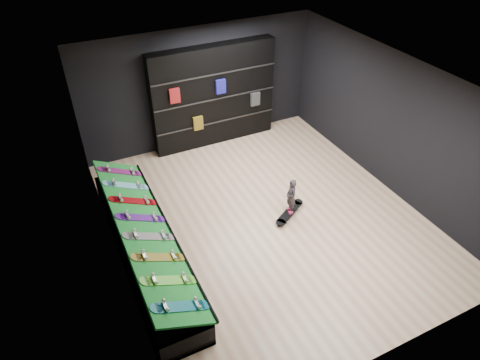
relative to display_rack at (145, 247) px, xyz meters
name	(u,v)px	position (x,y,z in m)	size (l,w,h in m)	color
floor	(266,217)	(2.55, 0.00, -0.25)	(6.00, 7.00, 0.01)	beige
ceiling	(272,83)	(2.55, 0.00, 2.75)	(6.00, 7.00, 0.01)	white
wall_back	(200,87)	(2.55, 3.50, 1.25)	(6.00, 0.02, 3.00)	black
wall_front	(400,292)	(2.55, -3.50, 1.25)	(6.00, 0.02, 3.00)	black
wall_left	(108,202)	(-0.45, 0.00, 1.25)	(0.02, 7.00, 3.00)	black
wall_right	(392,123)	(5.55, 0.00, 1.25)	(0.02, 7.00, 3.00)	black
display_rack	(145,247)	(0.00, 0.00, 0.00)	(0.90, 4.50, 0.50)	black
turf_ramp	(144,228)	(0.05, 0.00, 0.46)	(1.00, 4.50, 0.04)	#116C20
back_shelving	(214,96)	(2.83, 3.32, 1.03)	(3.20, 0.37, 2.56)	black
floor_skateboard	(290,213)	(3.04, -0.15, -0.20)	(0.98, 0.22, 0.09)	black
child	(291,203)	(3.04, -0.15, 0.08)	(0.18, 0.13, 0.48)	black
display_board_0	(181,306)	(0.06, -1.90, 0.49)	(0.98, 0.22, 0.09)	#0C8C99
display_board_1	(169,280)	(0.06, -1.36, 0.49)	(0.98, 0.22, 0.09)	green
display_board_2	(159,257)	(0.06, -0.81, 0.49)	(0.98, 0.22, 0.09)	yellow
display_board_3	(149,236)	(0.06, -0.27, 0.49)	(0.98, 0.22, 0.09)	black
display_board_4	(141,218)	(0.06, 0.27, 0.49)	(0.98, 0.22, 0.09)	purple
display_board_5	(133,201)	(0.06, 0.81, 0.49)	(0.98, 0.22, 0.09)	red
display_board_6	(126,185)	(0.06, 1.36, 0.49)	(0.98, 0.22, 0.09)	#0CB2E5
display_board_7	(120,171)	(0.06, 1.90, 0.49)	(0.98, 0.22, 0.09)	#2626BF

